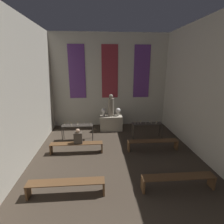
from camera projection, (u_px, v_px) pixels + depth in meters
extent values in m
cube|color=beige|center=(110.00, 81.00, 10.83)|extent=(7.28, 0.12, 5.64)
cube|color=#60337F|center=(77.00, 72.00, 10.45)|extent=(0.99, 0.03, 3.16)
cube|color=maroon|center=(110.00, 72.00, 10.60)|extent=(0.99, 0.03, 3.16)
cube|color=#60337F|center=(142.00, 72.00, 10.75)|extent=(0.99, 0.03, 3.16)
cube|color=beige|center=(8.00, 97.00, 5.58)|extent=(0.12, 10.48, 5.64)
cube|color=beige|center=(221.00, 94.00, 6.11)|extent=(0.12, 10.48, 5.64)
cube|color=#ADA38E|center=(111.00, 123.00, 10.46)|extent=(1.30, 0.75, 0.88)
cylinder|color=gray|center=(111.00, 107.00, 10.20)|extent=(0.35, 0.35, 1.05)
sphere|color=gray|center=(111.00, 96.00, 10.03)|extent=(0.24, 0.24, 0.24)
cylinder|color=beige|center=(104.00, 114.00, 10.28)|extent=(0.16, 0.16, 0.23)
sphere|color=silver|center=(104.00, 111.00, 10.23)|extent=(0.28, 0.28, 0.28)
cylinder|color=beige|center=(118.00, 114.00, 10.34)|extent=(0.16, 0.16, 0.23)
sphere|color=silver|center=(118.00, 110.00, 10.29)|extent=(0.28, 0.28, 0.28)
cube|color=#332D28|center=(77.00, 125.00, 8.92)|extent=(1.58, 0.46, 0.02)
cylinder|color=#332D28|center=(62.00, 135.00, 8.78)|extent=(0.04, 0.04, 0.80)
cylinder|color=#332D28|center=(92.00, 134.00, 8.90)|extent=(0.04, 0.04, 0.80)
cylinder|color=#332D28|center=(64.00, 132.00, 9.17)|extent=(0.04, 0.04, 0.80)
cylinder|color=#332D28|center=(93.00, 131.00, 9.28)|extent=(0.04, 0.04, 0.80)
cylinder|color=silver|center=(78.00, 124.00, 8.90)|extent=(0.02, 0.02, 0.17)
sphere|color=#F9CC4C|center=(78.00, 122.00, 8.87)|extent=(0.02, 0.02, 0.02)
cylinder|color=silver|center=(72.00, 124.00, 8.88)|extent=(0.02, 0.02, 0.11)
sphere|color=#F9CC4C|center=(72.00, 123.00, 8.86)|extent=(0.02, 0.02, 0.02)
cylinder|color=silver|center=(72.00, 125.00, 8.75)|extent=(0.02, 0.02, 0.09)
sphere|color=#F9CC4C|center=(72.00, 124.00, 8.73)|extent=(0.02, 0.02, 0.02)
cylinder|color=silver|center=(77.00, 124.00, 8.87)|extent=(0.02, 0.02, 0.15)
sphere|color=#F9CC4C|center=(77.00, 122.00, 8.85)|extent=(0.02, 0.02, 0.02)
cylinder|color=silver|center=(84.00, 122.00, 9.10)|extent=(0.02, 0.02, 0.16)
sphere|color=#F9CC4C|center=(84.00, 121.00, 9.08)|extent=(0.02, 0.02, 0.02)
cylinder|color=silver|center=(65.00, 124.00, 8.84)|extent=(0.02, 0.02, 0.13)
sphere|color=#F9CC4C|center=(64.00, 123.00, 8.82)|extent=(0.02, 0.02, 0.02)
cylinder|color=silver|center=(68.00, 123.00, 9.02)|extent=(0.02, 0.02, 0.17)
sphere|color=#F9CC4C|center=(68.00, 121.00, 8.99)|extent=(0.02, 0.02, 0.02)
cylinder|color=silver|center=(71.00, 124.00, 8.98)|extent=(0.02, 0.02, 0.11)
sphere|color=#F9CC4C|center=(71.00, 122.00, 8.96)|extent=(0.02, 0.02, 0.02)
cylinder|color=silver|center=(91.00, 124.00, 8.87)|extent=(0.02, 0.02, 0.17)
sphere|color=#F9CC4C|center=(91.00, 122.00, 8.84)|extent=(0.02, 0.02, 0.02)
cube|color=#332D28|center=(147.00, 124.00, 9.19)|extent=(1.58, 0.46, 0.02)
cylinder|color=#332D28|center=(133.00, 133.00, 9.05)|extent=(0.04, 0.04, 0.80)
cylinder|color=#332D28|center=(162.00, 132.00, 9.17)|extent=(0.04, 0.04, 0.80)
cylinder|color=#332D28|center=(132.00, 130.00, 9.44)|extent=(0.04, 0.04, 0.80)
cylinder|color=#332D28|center=(159.00, 129.00, 9.55)|extent=(0.04, 0.04, 0.80)
cylinder|color=silver|center=(151.00, 122.00, 9.13)|extent=(0.02, 0.02, 0.13)
sphere|color=#F9CC4C|center=(151.00, 121.00, 9.11)|extent=(0.02, 0.02, 0.02)
cylinder|color=silver|center=(138.00, 123.00, 9.05)|extent=(0.02, 0.02, 0.14)
sphere|color=#F9CC4C|center=(138.00, 121.00, 9.02)|extent=(0.02, 0.02, 0.02)
cylinder|color=silver|center=(150.00, 122.00, 9.30)|extent=(0.02, 0.02, 0.11)
sphere|color=#F9CC4C|center=(150.00, 120.00, 9.28)|extent=(0.02, 0.02, 0.02)
cylinder|color=silver|center=(156.00, 123.00, 9.05)|extent=(0.02, 0.02, 0.13)
sphere|color=#F9CC4C|center=(156.00, 121.00, 9.03)|extent=(0.02, 0.02, 0.02)
cylinder|color=silver|center=(146.00, 122.00, 9.09)|extent=(0.02, 0.02, 0.15)
sphere|color=#F9CC4C|center=(146.00, 121.00, 9.07)|extent=(0.02, 0.02, 0.02)
cylinder|color=silver|center=(135.00, 123.00, 9.00)|extent=(0.02, 0.02, 0.13)
sphere|color=#F9CC4C|center=(135.00, 122.00, 8.98)|extent=(0.02, 0.02, 0.02)
cylinder|color=silver|center=(157.00, 122.00, 9.19)|extent=(0.02, 0.02, 0.10)
sphere|color=#F9CC4C|center=(157.00, 121.00, 9.17)|extent=(0.02, 0.02, 0.02)
cylinder|color=silver|center=(141.00, 122.00, 9.12)|extent=(0.02, 0.02, 0.15)
sphere|color=#F9CC4C|center=(141.00, 121.00, 9.10)|extent=(0.02, 0.02, 0.02)
cylinder|color=silver|center=(141.00, 122.00, 9.18)|extent=(0.02, 0.02, 0.10)
sphere|color=#F9CC4C|center=(141.00, 121.00, 9.17)|extent=(0.02, 0.02, 0.02)
cube|color=brown|center=(66.00, 182.00, 5.17)|extent=(2.29, 0.36, 0.03)
cube|color=brown|center=(28.00, 191.00, 5.15)|extent=(0.06, 0.32, 0.44)
cube|color=brown|center=(104.00, 187.00, 5.31)|extent=(0.06, 0.32, 0.44)
cube|color=brown|center=(179.00, 177.00, 5.42)|extent=(2.29, 0.36, 0.03)
cube|color=brown|center=(143.00, 185.00, 5.40)|extent=(0.06, 0.32, 0.44)
cube|color=brown|center=(212.00, 181.00, 5.57)|extent=(0.06, 0.32, 0.44)
cube|color=brown|center=(76.00, 143.00, 7.71)|extent=(2.29, 0.36, 0.03)
cube|color=brown|center=(51.00, 149.00, 7.68)|extent=(0.06, 0.32, 0.44)
cube|color=brown|center=(102.00, 147.00, 7.85)|extent=(0.06, 0.32, 0.44)
cube|color=brown|center=(153.00, 141.00, 7.96)|extent=(2.29, 0.36, 0.03)
cube|color=brown|center=(129.00, 146.00, 7.94)|extent=(0.06, 0.32, 0.44)
cube|color=brown|center=(176.00, 145.00, 8.11)|extent=(0.06, 0.32, 0.44)
cube|color=#4C4238|center=(78.00, 138.00, 7.64)|extent=(0.36, 0.24, 0.49)
sphere|color=tan|center=(78.00, 131.00, 7.55)|extent=(0.18, 0.18, 0.18)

